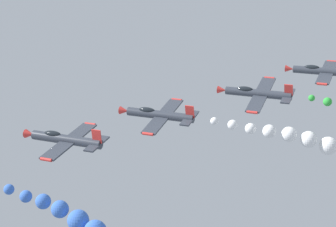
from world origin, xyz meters
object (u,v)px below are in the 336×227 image
airplane_right_inner (65,139)px  airplane_left_outer (159,115)px  airplane_right_outer (257,93)px  airplane_trailing (323,71)px

airplane_right_inner → airplane_left_outer: 12.87m
airplane_right_inner → airplane_left_outer: bearing=-31.9°
airplane_left_outer → airplane_right_outer: 14.21m
airplane_right_inner → airplane_trailing: airplane_trailing is taller
airplane_right_inner → airplane_right_outer: (20.89, -16.76, 2.41)m
airplane_right_inner → airplane_right_outer: size_ratio=1.00×
airplane_right_outer → airplane_left_outer: bearing=135.1°
airplane_right_outer → airplane_trailing: airplane_trailing is taller
airplane_left_outer → airplane_trailing: 27.18m
airplane_right_inner → airplane_right_outer: airplane_right_outer is taller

